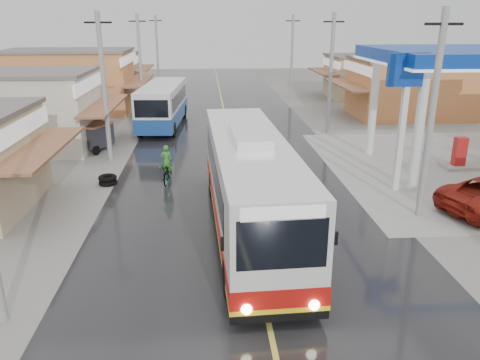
{
  "coord_description": "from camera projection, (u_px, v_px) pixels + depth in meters",
  "views": [
    {
      "loc": [
        -1.49,
        -16.94,
        7.57
      ],
      "look_at": [
        -0.25,
        0.4,
        1.57
      ],
      "focal_mm": 35.0,
      "sensor_mm": 36.0,
      "label": 1
    }
  ],
  "objects": [
    {
      "name": "road",
      "position": [
        229.0,
        133.0,
        32.68
      ],
      "size": [
        12.0,
        90.0,
        0.02
      ],
      "primitive_type": "cube",
      "color": "black",
      "rests_on": "ground"
    },
    {
      "name": "tyre_stack",
      "position": [
        108.0,
        180.0,
        22.51
      ],
      "size": [
        0.89,
        0.89,
        0.46
      ],
      "color": "black",
      "rests_on": "ground"
    },
    {
      "name": "centre_line",
      "position": [
        229.0,
        133.0,
        32.68
      ],
      "size": [
        0.15,
        90.0,
        0.01
      ],
      "primitive_type": "cube",
      "color": "#D8CC4C",
      "rests_on": "road"
    },
    {
      "name": "ground",
      "position": [
        247.0,
        220.0,
        18.54
      ],
      "size": [
        120.0,
        120.0,
        0.0
      ],
      "primitive_type": "plane",
      "color": "slate",
      "rests_on": "ground"
    },
    {
      "name": "coach_bus",
      "position": [
        249.0,
        184.0,
        17.06
      ],
      "size": [
        3.19,
        12.36,
        3.83
      ],
      "rotation": [
        0.0,
        0.0,
        0.04
      ],
      "color": "silver",
      "rests_on": "road"
    },
    {
      "name": "utility_poles_left",
      "position": [
        130.0,
        132.0,
        33.15
      ],
      "size": [
        1.6,
        50.0,
        8.0
      ],
      "primitive_type": null,
      "color": "gray",
      "rests_on": "ground"
    },
    {
      "name": "shopfronts_right",
      "position": [
        457.0,
        140.0,
        30.87
      ],
      "size": [
        11.0,
        44.0,
        4.8
      ],
      "primitive_type": null,
      "color": "silver",
      "rests_on": "ground"
    },
    {
      "name": "shopfronts_left",
      "position": [
        52.0,
        127.0,
        34.64
      ],
      "size": [
        11.0,
        44.0,
        5.2
      ],
      "primitive_type": null,
      "color": "tan",
      "rests_on": "ground"
    },
    {
      "name": "tricycle_near",
      "position": [
        89.0,
        134.0,
        28.45
      ],
      "size": [
        1.45,
        2.17,
        1.66
      ],
      "rotation": [
        0.0,
        0.0,
        0.01
      ],
      "color": "#26262D",
      "rests_on": "ground"
    },
    {
      "name": "utility_poles_right",
      "position": [
        327.0,
        132.0,
        33.16
      ],
      "size": [
        1.6,
        36.0,
        8.0
      ],
      "primitive_type": null,
      "color": "gray",
      "rests_on": "ground"
    },
    {
      "name": "tricycle_far",
      "position": [
        96.0,
        136.0,
        28.07
      ],
      "size": [
        2.09,
        2.51,
        1.64
      ],
      "rotation": [
        0.0,
        0.0,
        -0.42
      ],
      "color": "#26262D",
      "rests_on": "ground"
    },
    {
      "name": "cyclist",
      "position": [
        167.0,
        170.0,
        22.7
      ],
      "size": [
        0.77,
        1.82,
        1.91
      ],
      "rotation": [
        0.0,
        0.0,
        -0.09
      ],
      "color": "black",
      "rests_on": "ground"
    },
    {
      "name": "second_bus",
      "position": [
        163.0,
        104.0,
        34.12
      ],
      "size": [
        3.16,
        9.44,
        3.08
      ],
      "rotation": [
        0.0,
        0.0,
        -0.07
      ],
      "color": "silver",
      "rests_on": "road"
    }
  ]
}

